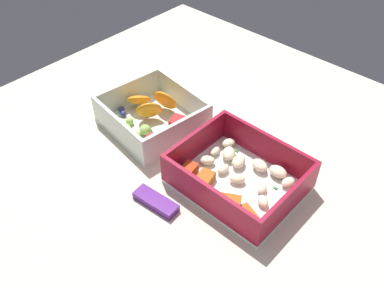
# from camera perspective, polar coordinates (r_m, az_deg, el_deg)

# --- Properties ---
(table_surface) EXTENTS (0.80, 0.80, 0.02)m
(table_surface) POSITION_cam_1_polar(r_m,az_deg,el_deg) (0.70, -0.15, -1.37)
(table_surface) COLOR beige
(table_surface) RESTS_ON ground
(pasta_container) EXTENTS (0.18, 0.15, 0.06)m
(pasta_container) POSITION_cam_1_polar(r_m,az_deg,el_deg) (0.63, 6.18, -4.38)
(pasta_container) COLOR white
(pasta_container) RESTS_ON table_surface
(fruit_bowl) EXTENTS (0.17, 0.16, 0.06)m
(fruit_bowl) POSITION_cam_1_polar(r_m,az_deg,el_deg) (0.73, -5.53, 3.75)
(fruit_bowl) COLOR silver
(fruit_bowl) RESTS_ON table_surface
(candy_bar) EXTENTS (0.07, 0.03, 0.01)m
(candy_bar) POSITION_cam_1_polar(r_m,az_deg,el_deg) (0.61, -4.96, -7.84)
(candy_bar) COLOR #51197A
(candy_bar) RESTS_ON table_surface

